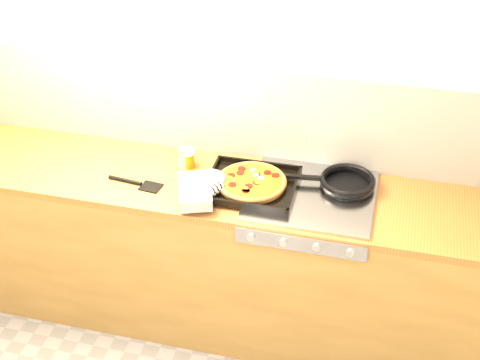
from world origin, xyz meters
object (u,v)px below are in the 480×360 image
(juice_glass, at_px, (188,158))
(pizza_on_tray, at_px, (236,184))
(frying_pan, at_px, (346,182))
(tomato_can, at_px, (185,157))

(juice_glass, bearing_deg, pizza_on_tray, -28.38)
(frying_pan, distance_m, tomato_can, 0.82)
(tomato_can, relative_size, juice_glass, 0.98)
(pizza_on_tray, relative_size, juice_glass, 5.34)
(pizza_on_tray, bearing_deg, tomato_can, 152.82)
(pizza_on_tray, height_order, juice_glass, juice_glass)
(frying_pan, bearing_deg, juice_glass, -179.95)
(frying_pan, bearing_deg, tomato_can, 179.83)
(pizza_on_tray, relative_size, frying_pan, 1.24)
(pizza_on_tray, xyz_separation_m, juice_glass, (-0.29, 0.16, 0.01))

